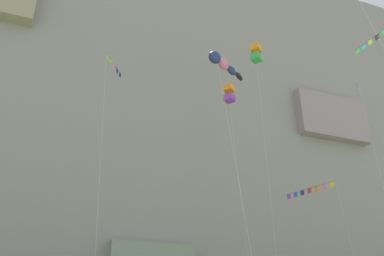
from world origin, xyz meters
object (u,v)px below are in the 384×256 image
object	(u,v)px
kite_box_low_right	(229,94)
kite_windsock_low_center	(223,64)
kite_banner_mid_left	(311,194)
kite_box_high_left	(256,53)
kite_banner_upper_mid	(364,114)
kite_banner_front_field	(112,89)
kite_banner_far_left	(382,55)

from	to	relation	value
kite_box_low_right	kite_windsock_low_center	world-z (taller)	kite_box_low_right
kite_box_low_right	kite_banner_mid_left	world-z (taller)	kite_box_low_right
kite_banner_mid_left	kite_box_high_left	bearing A→B (deg)	-148.42
kite_box_high_left	kite_banner_upper_mid	size ratio (longest dim) A/B	1.11
kite_box_high_left	kite_box_low_right	xyz separation A→B (m)	(-0.08, 6.92, -1.20)
kite_box_low_right	kite_windsock_low_center	bearing A→B (deg)	-118.40
kite_banner_front_field	kite_box_low_right	xyz separation A→B (m)	(15.73, 10.94, 9.31)
kite_windsock_low_center	kite_banner_mid_left	world-z (taller)	kite_windsock_low_center
kite_banner_far_left	kite_windsock_low_center	world-z (taller)	kite_windsock_low_center
kite_box_low_right	kite_windsock_low_center	distance (m)	14.29
kite_banner_mid_left	kite_banner_far_left	bearing A→B (deg)	-107.10
kite_banner_front_field	kite_banner_far_left	size ratio (longest dim) A/B	0.95
kite_box_high_left	kite_banner_far_left	bearing A→B (deg)	-76.22
kite_box_high_left	kite_banner_mid_left	distance (m)	17.03
kite_windsock_low_center	kite_box_low_right	bearing A→B (deg)	61.60
kite_banner_far_left	kite_banner_front_field	bearing A→B (deg)	154.46
kite_box_low_right	kite_banner_upper_mid	size ratio (longest dim) A/B	1.06
kite_banner_front_field	kite_banner_upper_mid	world-z (taller)	kite_banner_upper_mid
kite_banner_far_left	kite_box_low_right	distance (m)	21.61
kite_banner_mid_left	kite_banner_front_field	bearing A→B (deg)	-158.98
kite_banner_front_field	kite_banner_upper_mid	distance (m)	28.38
kite_box_high_left	kite_banner_far_left	world-z (taller)	kite_box_high_left
kite_banner_front_field	kite_box_high_left	bearing A→B (deg)	14.25
kite_banner_front_field	kite_banner_mid_left	world-z (taller)	kite_banner_front_field
kite_windsock_low_center	kite_banner_mid_left	bearing A→B (deg)	33.87
kite_box_low_right	kite_banner_front_field	bearing A→B (deg)	-145.18
kite_box_high_left	kite_windsock_low_center	size ratio (longest dim) A/B	1.27
kite_box_high_left	kite_banner_mid_left	world-z (taller)	kite_box_high_left
kite_banner_front_field	kite_banner_far_left	bearing A→B (deg)	-25.54
kite_box_low_right	kite_banner_upper_mid	world-z (taller)	kite_box_low_right
kite_banner_far_left	kite_box_low_right	bearing A→B (deg)	99.34
kite_box_low_right	kite_banner_mid_left	distance (m)	15.25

